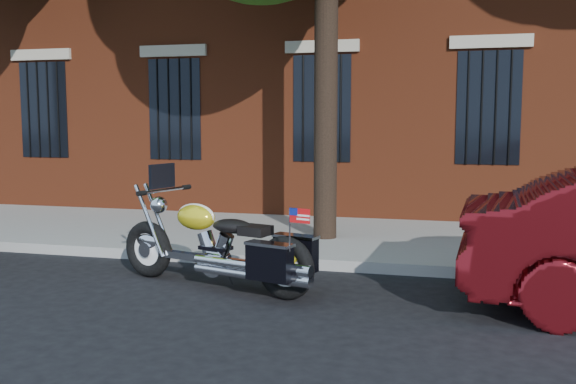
# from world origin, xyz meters

# --- Properties ---
(ground) EXTENTS (120.00, 120.00, 0.00)m
(ground) POSITION_xyz_m (0.00, 0.00, 0.00)
(ground) COLOR black
(ground) RESTS_ON ground
(curb) EXTENTS (40.00, 0.16, 0.15)m
(curb) POSITION_xyz_m (0.00, 1.38, 0.07)
(curb) COLOR gray
(curb) RESTS_ON ground
(sidewalk) EXTENTS (40.00, 3.60, 0.15)m
(sidewalk) POSITION_xyz_m (0.00, 3.26, 0.07)
(sidewalk) COLOR gray
(sidewalk) RESTS_ON ground
(motorcycle) EXTENTS (2.69, 1.34, 1.45)m
(motorcycle) POSITION_xyz_m (-0.17, 0.07, 0.49)
(motorcycle) COLOR black
(motorcycle) RESTS_ON ground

